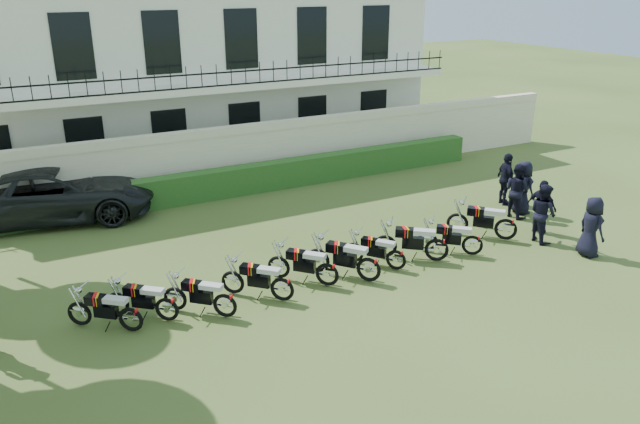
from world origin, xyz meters
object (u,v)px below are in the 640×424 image
(motorcycle_7, at_px, (437,244))
(officer_2, at_px, (541,207))
(motorcycle_1, at_px, (167,304))
(officer_0, at_px, (591,227))
(motorcycle_0, at_px, (130,314))
(officer_1, at_px, (543,213))
(officer_3, at_px, (523,188))
(officer_4, at_px, (517,190))
(motorcycle_5, at_px, (369,264))
(motorcycle_6, at_px, (396,255))
(motorcycle_4, at_px, (327,269))
(suv, at_px, (54,194))
(officer_5, at_px, (506,179))
(motorcycle_9, at_px, (506,224))
(motorcycle_3, at_px, (282,284))
(motorcycle_8, at_px, (473,240))
(motorcycle_2, at_px, (225,300))

(motorcycle_7, distance_m, officer_2, 4.07)
(motorcycle_1, relative_size, officer_0, 0.82)
(motorcycle_0, height_order, officer_1, officer_1)
(officer_2, distance_m, officer_3, 1.68)
(officer_4, bearing_deg, officer_2, 161.70)
(motorcycle_5, relative_size, motorcycle_6, 1.16)
(motorcycle_4, distance_m, officer_3, 8.28)
(officer_3, bearing_deg, motorcycle_0, 96.53)
(officer_4, bearing_deg, suv, 58.61)
(motorcycle_5, distance_m, officer_1, 5.87)
(motorcycle_7, relative_size, officer_5, 0.93)
(motorcycle_0, bearing_deg, officer_2, -50.41)
(motorcycle_9, bearing_deg, motorcycle_1, 137.08)
(motorcycle_5, height_order, officer_1, officer_1)
(motorcycle_3, relative_size, motorcycle_8, 0.98)
(motorcycle_9, height_order, suv, suv)
(motorcycle_5, distance_m, officer_2, 6.35)
(motorcycle_5, bearing_deg, motorcycle_7, -34.12)
(motorcycle_0, distance_m, motorcycle_8, 9.23)
(motorcycle_5, xyz_separation_m, motorcycle_9, (4.98, 0.40, 0.00))
(motorcycle_7, relative_size, motorcycle_9, 1.05)
(officer_3, relative_size, officer_5, 0.98)
(motorcycle_5, bearing_deg, officer_2, -34.93)
(motorcycle_5, bearing_deg, motorcycle_8, -38.02)
(motorcycle_2, relative_size, motorcycle_5, 0.83)
(motorcycle_3, relative_size, officer_3, 0.79)
(suv, height_order, officer_1, officer_1)
(motorcycle_2, height_order, motorcycle_7, motorcycle_7)
(motorcycle_7, bearing_deg, officer_3, -31.68)
(motorcycle_3, bearing_deg, officer_5, -29.37)
(motorcycle_4, bearing_deg, motorcycle_7, -44.83)
(motorcycle_3, xyz_separation_m, motorcycle_5, (2.35, -0.10, 0.04))
(motorcycle_0, xyz_separation_m, motorcycle_3, (3.47, -0.30, 0.02))
(motorcycle_3, height_order, suv, suv)
(officer_2, height_order, officer_3, officer_3)
(motorcycle_3, distance_m, motorcycle_9, 7.34)
(motorcycle_8, bearing_deg, officer_0, -76.00)
(officer_5, bearing_deg, officer_3, -171.80)
(motorcycle_5, xyz_separation_m, officer_1, (5.86, -0.10, 0.36))
(motorcycle_4, xyz_separation_m, motorcycle_5, (1.04, -0.28, 0.03))
(motorcycle_2, relative_size, officer_1, 0.79)
(motorcycle_0, distance_m, motorcycle_2, 2.05)
(suv, distance_m, officer_0, 16.12)
(suv, relative_size, officer_5, 3.42)
(motorcycle_0, relative_size, motorcycle_6, 1.01)
(motorcycle_6, xyz_separation_m, motorcycle_9, (3.97, 0.15, 0.08))
(motorcycle_4, xyz_separation_m, suv, (-5.41, 8.17, 0.37))
(motorcycle_2, height_order, officer_0, officer_0)
(motorcycle_2, bearing_deg, officer_3, -37.02)
(motorcycle_9, xyz_separation_m, suv, (-11.43, 8.06, 0.33))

